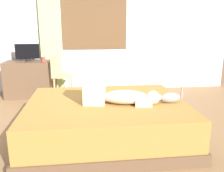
{
  "coord_description": "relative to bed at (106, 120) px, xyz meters",
  "views": [
    {
      "loc": [
        -0.15,
        -2.96,
        1.44
      ],
      "look_at": [
        0.22,
        0.16,
        0.65
      ],
      "focal_mm": 38.57,
      "sensor_mm": 36.0,
      "label": 1
    }
  ],
  "objects": [
    {
      "name": "cat",
      "position": [
        0.77,
        -0.15,
        0.32
      ],
      "size": [
        0.36,
        0.12,
        0.21
      ],
      "color": "gray",
      "rests_on": "bed"
    },
    {
      "name": "ground_plane",
      "position": [
        -0.12,
        0.04,
        -0.25
      ],
      "size": [
        16.0,
        16.0,
        0.0
      ],
      "primitive_type": "plane",
      "color": "olive"
    },
    {
      "name": "tv_monitor",
      "position": [
        -1.39,
        2.14,
        0.67
      ],
      "size": [
        0.48,
        0.1,
        0.35
      ],
      "color": "black",
      "rests_on": "desk"
    },
    {
      "name": "curtain_left",
      "position": [
        -0.95,
        2.42,
        0.94
      ],
      "size": [
        0.44,
        0.06,
        2.39
      ],
      "primitive_type": "cube",
      "color": "#ADCC75",
      "rests_on": "ground"
    },
    {
      "name": "bed",
      "position": [
        0.0,
        0.0,
        0.0
      ],
      "size": [
        2.05,
        1.65,
        0.5
      ],
      "color": "brown",
      "rests_on": "ground"
    },
    {
      "name": "chair_by_desk",
      "position": [
        -0.77,
        1.95,
        0.26
      ],
      "size": [
        0.42,
        0.42,
        0.86
      ],
      "color": "tan",
      "rests_on": "ground"
    },
    {
      "name": "cup",
      "position": [
        -1.07,
        2.02,
        0.54
      ],
      "size": [
        0.08,
        0.08,
        0.1
      ],
      "primitive_type": "cylinder",
      "color": "#B23D38",
      "rests_on": "desk"
    },
    {
      "name": "person_lying",
      "position": [
        0.13,
        -0.11,
        0.37
      ],
      "size": [
        0.94,
        0.39,
        0.34
      ],
      "color": "#CCB299",
      "rests_on": "bed"
    },
    {
      "name": "desk",
      "position": [
        -1.41,
        2.14,
        0.12
      ],
      "size": [
        0.9,
        0.56,
        0.74
      ],
      "color": "brown",
      "rests_on": "ground"
    },
    {
      "name": "back_wall_with_window",
      "position": [
        -0.12,
        2.54,
        1.2
      ],
      "size": [
        6.4,
        0.14,
        2.9
      ],
      "color": "silver",
      "rests_on": "ground"
    }
  ]
}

